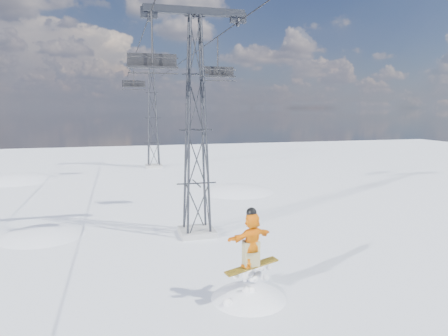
{
  "coord_description": "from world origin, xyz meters",
  "views": [
    {
      "loc": [
        -3.07,
        -11.92,
        6.59
      ],
      "look_at": [
        1.46,
        4.99,
        3.96
      ],
      "focal_mm": 32.0,
      "sensor_mm": 36.0,
      "label": 1
    }
  ],
  "objects": [
    {
      "name": "lift_chair_far",
      "position": [
        -1.4,
        26.44,
        8.76
      ],
      "size": [
        2.11,
        0.61,
        2.61
      ],
      "color": "black",
      "rests_on": "ground"
    },
    {
      "name": "lift_tower_far",
      "position": [
        0.8,
        33.0,
        5.47
      ],
      "size": [
        5.2,
        1.8,
        11.43
      ],
      "color": "#999999",
      "rests_on": "ground"
    },
    {
      "name": "ground",
      "position": [
        0.0,
        0.0,
        0.0
      ],
      "size": [
        120.0,
        120.0,
        0.0
      ],
      "primitive_type": "plane",
      "color": "white",
      "rests_on": "ground"
    },
    {
      "name": "snow_terrain",
      "position": [
        -4.77,
        21.24,
        -9.59
      ],
      "size": [
        39.0,
        37.0,
        22.0
      ],
      "color": "white",
      "rests_on": "ground"
    },
    {
      "name": "haul_cables",
      "position": [
        0.8,
        19.5,
        10.85
      ],
      "size": [
        4.46,
        51.0,
        0.06
      ],
      "color": "black",
      "rests_on": "ground"
    },
    {
      "name": "lift_chair_mid",
      "position": [
        3.0,
        12.26,
        8.73
      ],
      "size": [
        2.13,
        0.61,
        2.65
      ],
      "color": "black",
      "rests_on": "ground"
    },
    {
      "name": "lift_tower_near",
      "position": [
        0.8,
        8.0,
        5.47
      ],
      "size": [
        5.2,
        1.8,
        11.43
      ],
      "color": "#999999",
      "rests_on": "ground"
    },
    {
      "name": "lift_chair_near",
      "position": [
        -1.4,
        6.75,
        8.64
      ],
      "size": [
        2.22,
        0.64,
        2.76
      ],
      "color": "black",
      "rests_on": "ground"
    }
  ]
}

